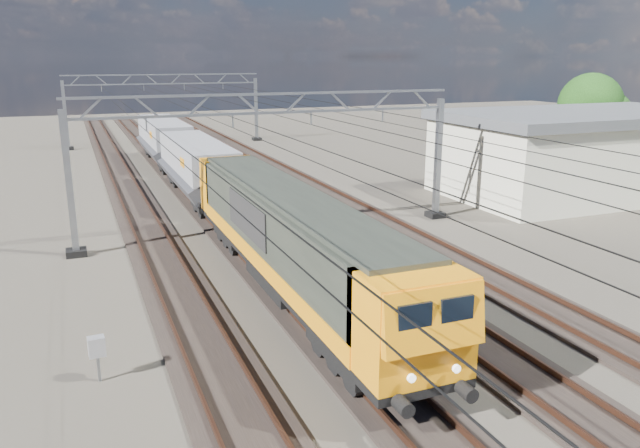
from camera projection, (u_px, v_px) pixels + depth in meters
name	position (u px, v px, depth m)	size (l,w,h in m)	color
ground	(302.00, 257.00, 28.27)	(160.00, 160.00, 0.00)	#2A261F
track_outer_west	(168.00, 272.00, 26.10)	(2.60, 140.00, 0.30)	black
track_loco	(260.00, 260.00, 27.54)	(2.60, 140.00, 0.30)	black
track_inner_east	(342.00, 250.00, 28.97)	(2.60, 140.00, 0.30)	black
track_outer_east	(417.00, 241.00, 30.41)	(2.60, 140.00, 0.30)	black
catenary_gantry_mid	(274.00, 159.00, 30.85)	(19.90, 0.90, 7.11)	gray
catenary_gantry_far	(165.00, 106.00, 63.12)	(19.90, 0.90, 7.11)	gray
overhead_wires	(251.00, 114.00, 33.95)	(12.03, 140.00, 0.53)	black
locomotive	(289.00, 235.00, 23.31)	(2.76, 21.10, 3.62)	black
hopper_wagon_lead	(197.00, 164.00, 39.20)	(3.38, 13.00, 3.25)	black
hopper_wagon_mid	(164.00, 138.00, 51.93)	(3.38, 13.00, 3.25)	black
trackside_cabinet	(97.00, 348.00, 17.18)	(0.47, 0.36, 1.34)	gray
industrial_shed	(585.00, 152.00, 40.84)	(18.60, 10.60, 5.40)	silver
tree_far	(595.00, 107.00, 50.26)	(5.52, 5.12, 7.56)	#3B291A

